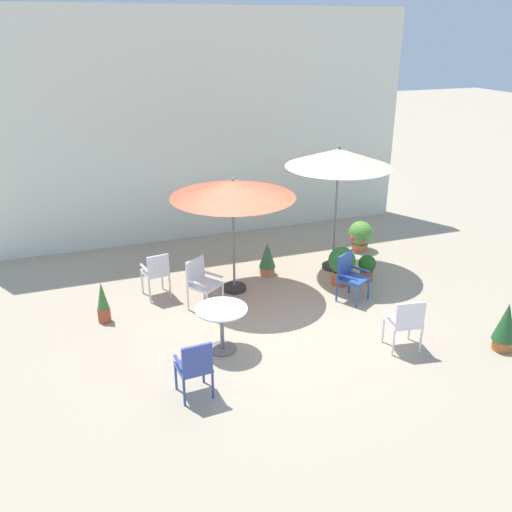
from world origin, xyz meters
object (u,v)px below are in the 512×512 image
patio_umbrella_1 (339,159)px  patio_chair_2 (350,274)px  patio_chair_0 (406,321)px  patio_chair_4 (156,271)px  potted_plant_0 (267,258)px  potted_plant_2 (103,303)px  patio_umbrella_0 (233,190)px  potted_plant_3 (367,267)px  potted_plant_4 (342,264)px  potted_plant_5 (505,326)px  cafe_table_0 (222,321)px  potted_plant_1 (360,235)px  patio_chair_3 (195,366)px  patio_chair_1 (201,280)px

patio_umbrella_1 → patio_chair_2: (-0.38, -1.36, -1.79)m
patio_umbrella_1 → patio_chair_0: patio_umbrella_1 is taller
patio_chair_2 → patio_chair_4: size_ratio=0.99×
patio_chair_2 → potted_plant_0: patio_chair_2 is taller
patio_umbrella_1 → patio_chair_4: bearing=-178.6°
patio_chair_0 → potted_plant_2: (-4.25, 2.50, -0.17)m
patio_umbrella_0 → patio_chair_2: bearing=-30.0°
patio_chair_2 → potted_plant_3: bearing=39.3°
potted_plant_3 → potted_plant_0: bearing=151.6°
potted_plant_4 → potted_plant_5: bearing=-67.5°
potted_plant_0 → patio_umbrella_0: bearing=-152.0°
patio_umbrella_0 → patio_chair_2: patio_umbrella_0 is taller
cafe_table_0 → patio_umbrella_0: bearing=66.9°
cafe_table_0 → potted_plant_1: 5.02m
patio_chair_4 → potted_plant_1: size_ratio=1.33×
patio_chair_3 → potted_plant_2: bearing=110.4°
patio_chair_0 → potted_plant_0: size_ratio=1.27×
patio_umbrella_0 → potted_plant_5: 4.96m
potted_plant_2 → patio_chair_4: bearing=30.3°
potted_plant_3 → potted_plant_4: 0.56m
cafe_table_0 → potted_plant_2: (-1.62, 1.53, -0.16)m
patio_umbrella_0 → patio_umbrella_1: 2.28m
cafe_table_0 → potted_plant_3: cafe_table_0 is taller
patio_umbrella_0 → cafe_table_0: bearing=-113.1°
patio_umbrella_1 → potted_plant_3: (0.34, -0.77, -1.99)m
patio_umbrella_0 → patio_chair_2: (1.86, -1.07, -1.47)m
patio_umbrella_0 → potted_plant_3: bearing=-10.8°
potted_plant_2 → potted_plant_4: (4.47, -0.05, 0.08)m
patio_chair_1 → patio_chair_4: (-0.67, 0.67, -0.00)m
patio_umbrella_0 → patio_chair_3: bearing=-117.0°
potted_plant_2 → potted_plant_5: bearing=-27.9°
potted_plant_1 → potted_plant_0: bearing=-167.8°
potted_plant_3 → potted_plant_1: bearing=64.5°
cafe_table_0 → patio_chair_2: patio_chair_2 is taller
patio_umbrella_1 → potted_plant_2: size_ratio=3.49×
cafe_table_0 → patio_chair_4: (-0.60, 2.13, 0.02)m
patio_chair_4 → potted_plant_2: bearing=-149.7°
patio_chair_3 → potted_plant_1: 6.18m
patio_chair_3 → potted_plant_5: (4.75, -0.47, -0.08)m
patio_chair_1 → potted_plant_4: size_ratio=1.20×
patio_chair_2 → potted_plant_0: 1.84m
cafe_table_0 → potted_plant_2: 2.24m
patio_umbrella_0 → patio_chair_0: (1.80, -2.90, -1.45)m
patio_chair_0 → potted_plant_3: size_ratio=1.65×
potted_plant_0 → potted_plant_4: size_ratio=0.91×
patio_chair_4 → potted_plant_1: 4.76m
patio_chair_1 → patio_chair_3: (-0.74, -2.48, -0.03)m
patio_chair_2 → potted_plant_5: 2.73m
patio_chair_0 → cafe_table_0: bearing=159.8°
patio_chair_4 → potted_plant_4: (3.45, -0.65, -0.10)m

